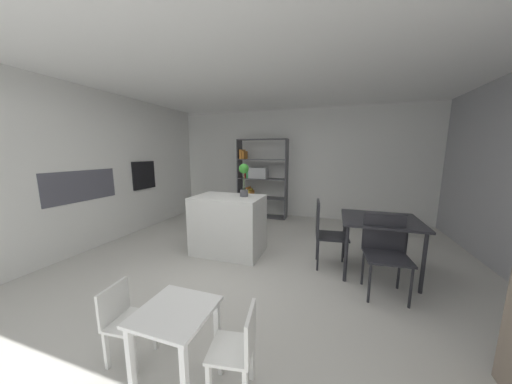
% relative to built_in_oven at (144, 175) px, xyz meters
% --- Properties ---
extents(ground_plane, '(9.26, 9.26, 0.00)m').
position_rel_built_in_oven_xyz_m(ground_plane, '(2.64, -1.10, -1.14)').
color(ground_plane, beige).
extents(ceiling_slab, '(6.73, 6.26, 0.06)m').
position_rel_built_in_oven_xyz_m(ceiling_slab, '(2.64, -1.10, 1.54)').
color(ceiling_slab, white).
rests_on(ceiling_slab, ground_plane).
extents(back_partition, '(6.73, 0.06, 2.65)m').
position_rel_built_in_oven_xyz_m(back_partition, '(2.64, 2.00, 0.19)').
color(back_partition, silver).
rests_on(back_partition, ground_plane).
extents(tall_cabinet_run_left, '(0.64, 5.65, 2.65)m').
position_rel_built_in_oven_xyz_m(tall_cabinet_run_left, '(-0.34, -1.10, 0.19)').
color(tall_cabinet_run_left, silver).
rests_on(tall_cabinet_run_left, ground_plane).
extents(cabinet_niche_splashback, '(0.01, 1.16, 0.49)m').
position_rel_built_in_oven_xyz_m(cabinet_niche_splashback, '(-0.02, -1.30, -0.06)').
color(cabinet_niche_splashback, '#4C4C56').
rests_on(cabinet_niche_splashback, ground_plane).
extents(built_in_oven, '(0.06, 0.58, 0.58)m').
position_rel_built_in_oven_xyz_m(built_in_oven, '(0.00, 0.00, 0.00)').
color(built_in_oven, black).
rests_on(built_in_oven, ground_plane).
extents(kitchen_island, '(1.08, 0.72, 0.92)m').
position_rel_built_in_oven_xyz_m(kitchen_island, '(2.23, -0.63, -0.68)').
color(kitchen_island, silver).
rests_on(kitchen_island, ground_plane).
extents(potted_plant_on_island, '(0.15, 0.15, 0.51)m').
position_rel_built_in_oven_xyz_m(potted_plant_on_island, '(2.47, -0.54, 0.10)').
color(potted_plant_on_island, '#4C4C51').
rests_on(potted_plant_on_island, kitchen_island).
extents(open_bookshelf, '(1.24, 0.34, 1.93)m').
position_rel_built_in_oven_xyz_m(open_bookshelf, '(1.99, 1.64, -0.19)').
color(open_bookshelf, '#4C4C51').
rests_on(open_bookshelf, ground_plane).
extents(child_table, '(0.50, 0.50, 0.52)m').
position_rel_built_in_oven_xyz_m(child_table, '(2.80, -2.73, -0.72)').
color(child_table, white).
rests_on(child_table, ground_plane).
extents(child_chair_left, '(0.32, 0.32, 0.60)m').
position_rel_built_in_oven_xyz_m(child_chair_left, '(2.32, -2.73, -0.80)').
color(child_chair_left, silver).
rests_on(child_chair_left, ground_plane).
extents(child_chair_right, '(0.33, 0.33, 0.62)m').
position_rel_built_in_oven_xyz_m(child_chair_right, '(3.27, -2.72, -0.79)').
color(child_chair_right, white).
rests_on(child_chair_right, ground_plane).
extents(dining_table, '(0.94, 0.85, 0.76)m').
position_rel_built_in_oven_xyz_m(dining_table, '(4.41, -0.61, -0.47)').
color(dining_table, '#232328').
rests_on(dining_table, ground_plane).
extents(dining_chair_near, '(0.49, 0.46, 0.90)m').
position_rel_built_in_oven_xyz_m(dining_chair_near, '(4.40, -1.06, -0.60)').
color(dining_chair_near, '#232328').
rests_on(dining_chair_near, ground_plane).
extents(dining_chair_island_side, '(0.47, 0.45, 0.94)m').
position_rel_built_in_oven_xyz_m(dining_chair_island_side, '(3.71, -0.63, -0.59)').
color(dining_chair_island_side, '#232328').
rests_on(dining_chair_island_side, ground_plane).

